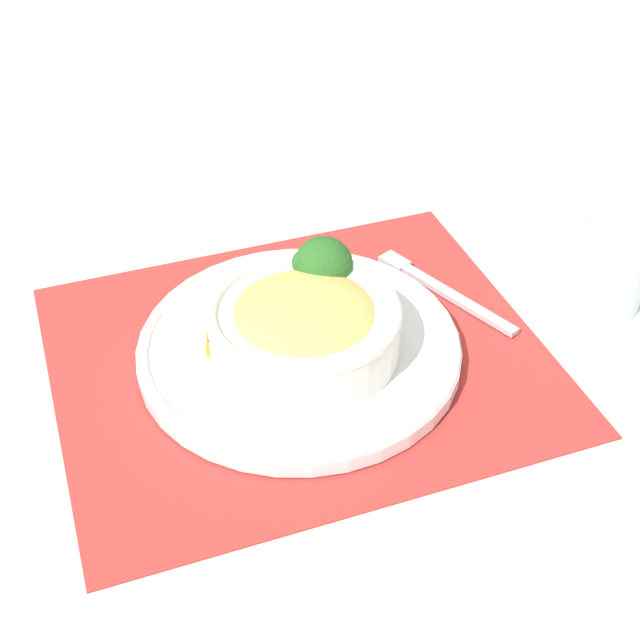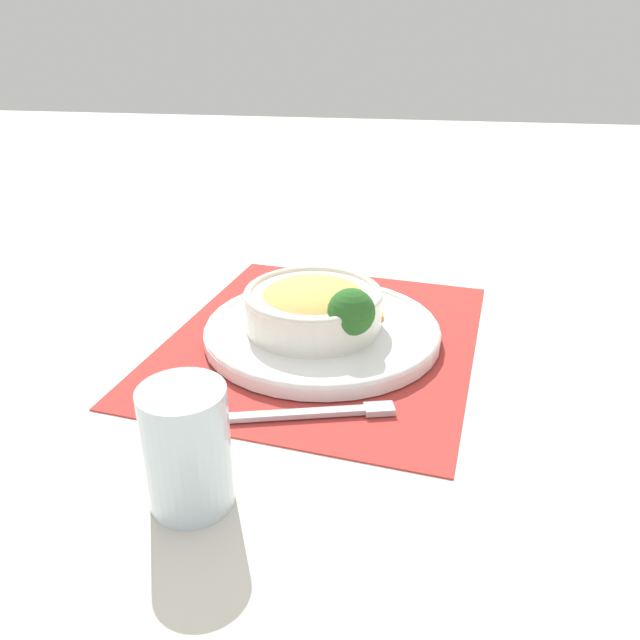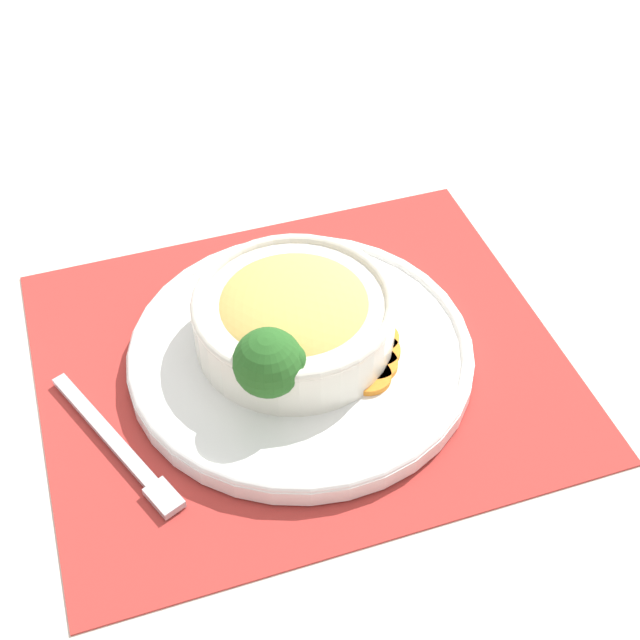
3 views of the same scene
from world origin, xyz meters
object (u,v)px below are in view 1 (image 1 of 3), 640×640
at_px(bowl, 300,326).
at_px(water_glass, 611,262).
at_px(fork, 433,284).
at_px(broccoli_floret, 323,266).

relative_size(bowl, water_glass, 1.56).
bearing_deg(fork, water_glass, -49.70).
xyz_separation_m(broccoli_floret, fork, (0.13, -0.01, -0.06)).
distance_m(broccoli_floret, water_glass, 0.30).
xyz_separation_m(bowl, water_glass, (0.33, -0.06, 0.00)).
bearing_deg(broccoli_floret, bowl, -133.64).
distance_m(bowl, fork, 0.19).
bearing_deg(water_glass, bowl, 170.29).
height_order(bowl, broccoli_floret, broccoli_floret).
height_order(bowl, fork, bowl).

